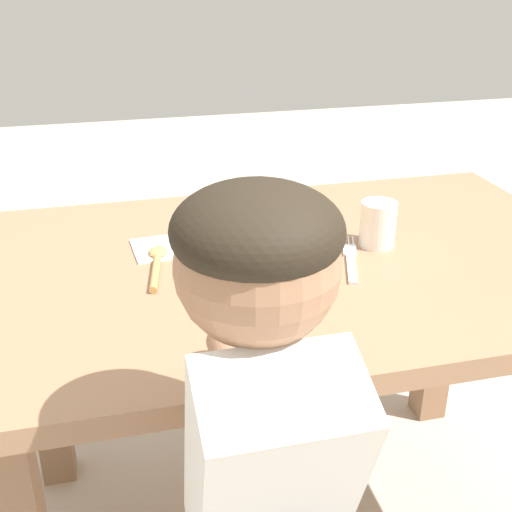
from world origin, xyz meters
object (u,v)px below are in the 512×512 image
(spoon, at_px, (157,262))
(drinking_cup, at_px, (378,224))
(fork, at_px, (351,260))
(plate, at_px, (260,262))

(spoon, bearing_deg, drinking_cup, -82.11)
(drinking_cup, bearing_deg, spoon, 178.49)
(fork, relative_size, drinking_cup, 2.21)
(spoon, bearing_deg, plate, -97.69)
(plate, height_order, spoon, plate)
(fork, relative_size, spoon, 1.12)
(plate, relative_size, fork, 1.39)
(fork, distance_m, spoon, 0.36)
(plate, xyz_separation_m, drinking_cup, (0.25, 0.04, 0.03))
(spoon, relative_size, drinking_cup, 1.98)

